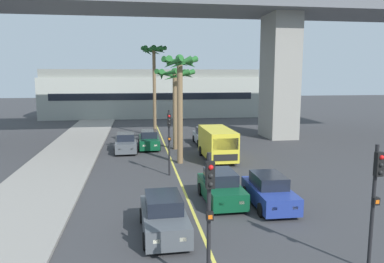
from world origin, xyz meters
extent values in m
cube|color=gray|center=(-8.00, 16.00, 0.07)|extent=(4.80, 80.00, 0.15)
cube|color=#DBCC4C|center=(0.00, 24.00, 0.00)|extent=(0.14, 56.00, 0.01)
cube|color=gray|center=(12.00, 33.74, 6.21)|extent=(2.80, 4.40, 12.41)
cube|color=#ADB2A8|center=(0.00, 55.79, 3.03)|extent=(32.75, 8.00, 6.05)
cube|color=gray|center=(0.00, 55.79, 6.65)|extent=(32.09, 7.20, 1.20)
cube|color=black|center=(0.00, 51.77, 3.33)|extent=(29.47, 0.04, 1.00)
cube|color=#0C4728|center=(1.62, 14.90, 0.58)|extent=(1.75, 4.12, 0.80)
cube|color=black|center=(1.61, 15.05, 1.26)|extent=(1.42, 2.07, 0.60)
cube|color=#F2EDCC|center=(2.11, 12.89, 0.63)|extent=(0.24, 0.08, 0.14)
cube|color=#F2EDCC|center=(1.17, 12.88, 0.63)|extent=(0.24, 0.08, 0.14)
cylinder|color=black|center=(2.44, 13.63, 0.32)|extent=(0.23, 0.64, 0.64)
cylinder|color=black|center=(0.83, 13.61, 0.32)|extent=(0.23, 0.64, 0.64)
cylinder|color=black|center=(2.41, 16.18, 0.32)|extent=(0.23, 0.64, 0.64)
cylinder|color=black|center=(0.79, 16.16, 0.32)|extent=(0.23, 0.64, 0.64)
cube|color=#4C5156|center=(-3.47, 28.32, 0.58)|extent=(1.82, 4.15, 0.80)
cube|color=black|center=(-3.47, 28.47, 1.26)|extent=(1.45, 2.09, 0.60)
cube|color=#F2EDCC|center=(-2.94, 26.33, 0.63)|extent=(0.24, 0.09, 0.14)
cube|color=#F2EDCC|center=(-3.88, 26.30, 0.63)|extent=(0.24, 0.09, 0.14)
cylinder|color=black|center=(-2.62, 27.08, 0.32)|extent=(0.24, 0.65, 0.64)
cylinder|color=black|center=(-4.24, 27.03, 0.32)|extent=(0.24, 0.65, 0.64)
cylinder|color=black|center=(-2.70, 29.62, 0.32)|extent=(0.24, 0.65, 0.64)
cylinder|color=black|center=(-4.31, 29.57, 0.32)|extent=(0.24, 0.65, 0.64)
cube|color=#4C5156|center=(-1.52, 11.49, 0.58)|extent=(1.81, 4.15, 0.80)
cube|color=black|center=(-1.52, 11.64, 1.26)|extent=(1.45, 2.09, 0.60)
cube|color=#F2EDCC|center=(-1.00, 9.50, 0.63)|extent=(0.24, 0.09, 0.14)
cube|color=#F2EDCC|center=(-1.93, 9.47, 0.63)|extent=(0.24, 0.09, 0.14)
cylinder|color=black|center=(-0.68, 10.24, 0.32)|extent=(0.24, 0.65, 0.64)
cylinder|color=black|center=(-2.29, 10.20, 0.32)|extent=(0.24, 0.65, 0.64)
cylinder|color=black|center=(-0.75, 12.79, 0.32)|extent=(0.24, 0.65, 0.64)
cylinder|color=black|center=(-2.36, 12.74, 0.32)|extent=(0.24, 0.65, 0.64)
cube|color=navy|center=(3.80, 13.92, 0.58)|extent=(1.77, 4.13, 0.80)
cube|color=black|center=(3.80, 14.07, 1.26)|extent=(1.43, 2.07, 0.60)
cube|color=#F2EDCC|center=(4.23, 11.90, 0.63)|extent=(0.24, 0.08, 0.14)
cube|color=#F2EDCC|center=(3.29, 11.92, 0.63)|extent=(0.24, 0.08, 0.14)
cylinder|color=black|center=(4.58, 12.63, 0.32)|extent=(0.23, 0.64, 0.64)
cylinder|color=black|center=(2.97, 12.66, 0.32)|extent=(0.23, 0.64, 0.64)
cylinder|color=black|center=(4.63, 15.17, 0.32)|extent=(0.23, 0.64, 0.64)
cylinder|color=black|center=(3.01, 15.20, 0.32)|extent=(0.23, 0.64, 0.64)
cube|color=#B7BABF|center=(3.73, 30.77, 0.58)|extent=(1.72, 4.11, 0.80)
cube|color=black|center=(3.73, 30.92, 1.26)|extent=(1.40, 2.06, 0.60)
cube|color=#F2EDCC|center=(4.21, 28.77, 0.63)|extent=(0.24, 0.08, 0.14)
cube|color=#F2EDCC|center=(3.27, 28.76, 0.63)|extent=(0.24, 0.08, 0.14)
cylinder|color=black|center=(4.54, 29.51, 0.32)|extent=(0.22, 0.64, 0.64)
cylinder|color=black|center=(2.93, 29.50, 0.32)|extent=(0.22, 0.64, 0.64)
cylinder|color=black|center=(4.53, 32.05, 0.32)|extent=(0.22, 0.64, 0.64)
cylinder|color=black|center=(2.92, 32.04, 0.32)|extent=(0.22, 0.64, 0.64)
cube|color=#0C4728|center=(-1.49, 29.48, 0.58)|extent=(1.72, 4.11, 0.80)
cube|color=black|center=(-1.49, 29.63, 1.26)|extent=(1.40, 2.06, 0.60)
cube|color=#F2EDCC|center=(-1.01, 27.47, 0.63)|extent=(0.24, 0.08, 0.14)
cube|color=#F2EDCC|center=(-1.95, 27.47, 0.63)|extent=(0.24, 0.08, 0.14)
cylinder|color=black|center=(-0.68, 28.21, 0.32)|extent=(0.22, 0.64, 0.64)
cylinder|color=black|center=(-2.29, 28.20, 0.32)|extent=(0.22, 0.64, 0.64)
cylinder|color=black|center=(-0.69, 30.75, 0.32)|extent=(0.22, 0.64, 0.64)
cylinder|color=black|center=(-2.30, 30.75, 0.32)|extent=(0.22, 0.64, 0.64)
cube|color=yellow|center=(3.49, 24.30, 1.31)|extent=(2.05, 5.22, 2.10)
cube|color=black|center=(3.51, 21.74, 1.66)|extent=(1.80, 0.10, 0.80)
cube|color=black|center=(3.51, 21.68, 0.73)|extent=(1.70, 0.08, 0.44)
cylinder|color=black|center=(4.45, 22.75, 0.38)|extent=(0.27, 0.76, 0.76)
cylinder|color=black|center=(2.55, 22.73, 0.38)|extent=(0.27, 0.76, 0.76)
cylinder|color=black|center=(4.42, 25.87, 0.38)|extent=(0.27, 0.76, 0.76)
cylinder|color=black|center=(2.52, 25.85, 0.38)|extent=(0.27, 0.76, 0.76)
cylinder|color=black|center=(-0.54, 7.17, 2.10)|extent=(0.12, 0.12, 4.20)
cube|color=black|center=(-0.54, 7.03, 3.60)|extent=(0.24, 0.20, 0.76)
sphere|color=red|center=(-0.54, 6.93, 3.84)|extent=(0.14, 0.14, 0.14)
sphere|color=black|center=(-0.54, 6.93, 3.60)|extent=(0.14, 0.14, 0.14)
sphere|color=black|center=(-0.54, 6.93, 3.36)|extent=(0.14, 0.14, 0.14)
cube|color=black|center=(-0.54, 7.05, 2.40)|extent=(0.20, 0.16, 0.24)
cube|color=orange|center=(-0.54, 6.97, 2.40)|extent=(0.12, 0.03, 0.12)
cylinder|color=black|center=(4.90, 7.64, 2.10)|extent=(0.12, 0.12, 4.20)
cube|color=black|center=(4.90, 7.50, 3.60)|extent=(0.24, 0.20, 0.76)
sphere|color=red|center=(4.90, 7.40, 3.84)|extent=(0.14, 0.14, 0.14)
sphere|color=black|center=(4.90, 7.40, 3.60)|extent=(0.14, 0.14, 0.14)
sphere|color=black|center=(4.90, 7.40, 3.36)|extent=(0.14, 0.14, 0.14)
cube|color=black|center=(4.90, 7.52, 2.40)|extent=(0.20, 0.16, 0.24)
cube|color=orange|center=(4.90, 7.44, 2.40)|extent=(0.12, 0.03, 0.12)
cylinder|color=black|center=(-0.52, 20.31, 2.10)|extent=(0.12, 0.12, 4.20)
cube|color=black|center=(-0.52, 20.17, 3.60)|extent=(0.24, 0.20, 0.76)
sphere|color=red|center=(-0.52, 20.07, 3.84)|extent=(0.14, 0.14, 0.14)
sphere|color=black|center=(-0.52, 20.07, 3.60)|extent=(0.14, 0.14, 0.14)
sphere|color=black|center=(-0.52, 20.07, 3.36)|extent=(0.14, 0.14, 0.14)
cube|color=black|center=(-0.52, 20.19, 2.40)|extent=(0.20, 0.16, 0.24)
cube|color=orange|center=(-0.52, 20.11, 2.40)|extent=(0.12, 0.03, 0.12)
cylinder|color=brown|center=(0.56, 23.55, 3.68)|extent=(0.41, 0.41, 7.35)
sphere|color=#236028|center=(0.56, 23.55, 7.50)|extent=(0.60, 0.60, 0.60)
cone|color=#236028|center=(1.38, 23.52, 7.21)|extent=(0.52, 1.71, 0.96)
cone|color=#236028|center=(1.21, 24.06, 7.20)|extent=(1.39, 1.60, 0.98)
cone|color=#236028|center=(0.49, 24.37, 7.27)|extent=(1.73, 0.58, 0.87)
cone|color=#236028|center=(0.06, 24.20, 7.30)|extent=(1.61, 1.38, 0.82)
cone|color=#236028|center=(-0.26, 23.54, 7.22)|extent=(0.47, 1.70, 0.94)
cone|color=#236028|center=(-0.01, 22.97, 7.18)|extent=(1.51, 1.50, 1.01)
cone|color=#236028|center=(0.53, 22.74, 7.16)|extent=(1.70, 0.50, 1.04)
cone|color=#236028|center=(1.10, 22.94, 7.27)|extent=(1.57, 1.45, 0.87)
cylinder|color=brown|center=(0.76, 28.82, 3.26)|extent=(0.39, 0.39, 6.53)
sphere|color=#236028|center=(0.76, 28.82, 6.68)|extent=(0.60, 0.60, 0.60)
cone|color=#236028|center=(1.88, 28.95, 6.50)|extent=(0.70, 2.32, 0.79)
cone|color=#236028|center=(1.65, 29.51, 6.42)|extent=(1.75, 2.07, 0.93)
cone|color=#236028|center=(0.64, 29.93, 6.32)|extent=(2.30, 0.69, 1.10)
cone|color=#236028|center=(-0.13, 29.49, 6.50)|extent=(1.71, 2.09, 0.79)
cone|color=#236028|center=(-0.35, 28.87, 6.33)|extent=(0.54, 2.28, 1.09)
cone|color=#236028|center=(-0.02, 28.02, 6.50)|extent=(1.93, 1.92, 0.79)
cone|color=#236028|center=(0.76, 27.70, 6.31)|extent=(2.27, 0.46, 1.12)
cone|color=#236028|center=(1.43, 27.92, 6.40)|extent=(2.09, 1.71, 0.97)
cylinder|color=brown|center=(-0.62, 36.05, 4.49)|extent=(0.33, 0.33, 8.98)
sphere|color=#236028|center=(-0.62, 36.05, 9.13)|extent=(0.60, 0.60, 0.60)
cone|color=#236028|center=(0.22, 36.04, 8.92)|extent=(0.45, 1.74, 0.83)
cone|color=#236028|center=(-0.10, 36.71, 8.89)|extent=(1.64, 1.42, 0.87)
cone|color=#236028|center=(-0.69, 36.89, 8.81)|extent=(1.76, 0.57, 1.00)
cone|color=#236028|center=(-1.30, 36.55, 8.79)|extent=(1.38, 1.65, 1.04)
cone|color=#236028|center=(-1.47, 36.06, 8.87)|extent=(0.48, 1.75, 0.91)
cone|color=#236028|center=(-1.22, 35.46, 8.91)|extent=(1.54, 1.55, 0.85)
cone|color=#236028|center=(-0.63, 35.20, 8.95)|extent=(1.74, 0.45, 0.78)
cone|color=#236028|center=(-0.11, 35.38, 8.95)|extent=(1.65, 1.41, 0.78)
camera|label=1|loc=(-2.52, -2.76, 6.32)|focal=34.76mm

